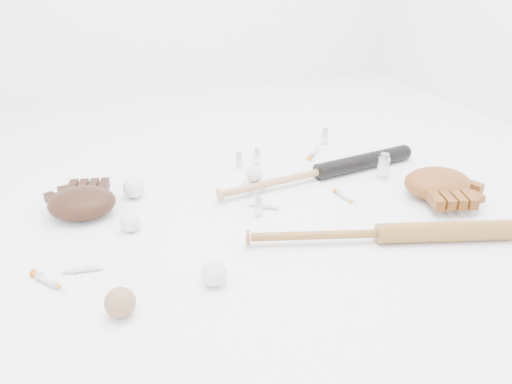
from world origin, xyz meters
name	(u,v)px	position (x,y,z in m)	size (l,w,h in m)	color
bat_dark	(319,172)	(0.31, 0.14, 0.03)	(0.90, 0.07, 0.07)	black
bat_wood	(380,234)	(0.26, -0.33, 0.03)	(0.88, 0.06, 0.06)	brown
glove_dark	(82,202)	(-0.57, 0.21, 0.05)	(0.27, 0.27, 0.10)	black
glove_tan	(438,183)	(0.63, -0.15, 0.05)	(0.29, 0.29, 0.10)	brown
trading_card	(57,198)	(-0.65, 0.36, 0.00)	(0.07, 0.09, 0.01)	gold
pedestal	(254,186)	(0.04, 0.15, 0.02)	(0.06, 0.06, 0.04)	white
baseball_on_pedestal	(254,174)	(0.04, 0.15, 0.07)	(0.06, 0.06, 0.06)	silver
baseball_left	(130,222)	(-0.44, 0.04, 0.03)	(0.07, 0.07, 0.07)	silver
baseball_upper	(134,188)	(-0.39, 0.27, 0.04)	(0.08, 0.08, 0.08)	silver
baseball_mid	(214,273)	(-0.28, -0.33, 0.04)	(0.07, 0.07, 0.07)	silver
baseball_aged	(120,303)	(-0.53, -0.35, 0.04)	(0.08, 0.08, 0.08)	olive
syringe_0	(86,269)	(-0.60, -0.13, 0.01)	(0.15, 0.03, 0.02)	#ADBCC6
syringe_1	(261,205)	(0.01, 0.02, 0.01)	(0.15, 0.03, 0.02)	#ADBCC6
syringe_2	(314,153)	(0.41, 0.36, 0.01)	(0.16, 0.03, 0.02)	#ADBCC6
syringe_3	(345,197)	(0.31, -0.04, 0.01)	(0.14, 0.02, 0.02)	#ADBCC6
syringe_4	(394,156)	(0.70, 0.19, 0.01)	(0.16, 0.03, 0.02)	#ADBCC6
syringe_5	(48,281)	(-0.70, -0.15, 0.01)	(0.16, 0.03, 0.02)	#ADBCC6
vial_0	(325,137)	(0.51, 0.45, 0.04)	(0.03, 0.03, 0.07)	#B3BCC4
vial_1	(257,156)	(0.14, 0.37, 0.03)	(0.03, 0.03, 0.07)	#B3BCC4
vial_2	(239,160)	(0.06, 0.36, 0.03)	(0.03, 0.03, 0.07)	#B3BCC4
vial_3	(384,166)	(0.54, 0.05, 0.05)	(0.04, 0.04, 0.10)	#B3BCC4
vial_4	(258,207)	(-0.02, -0.03, 0.04)	(0.03, 0.03, 0.07)	#B3BCC4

